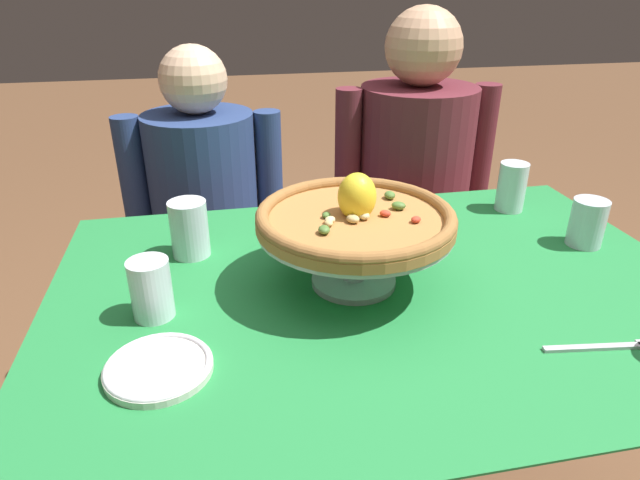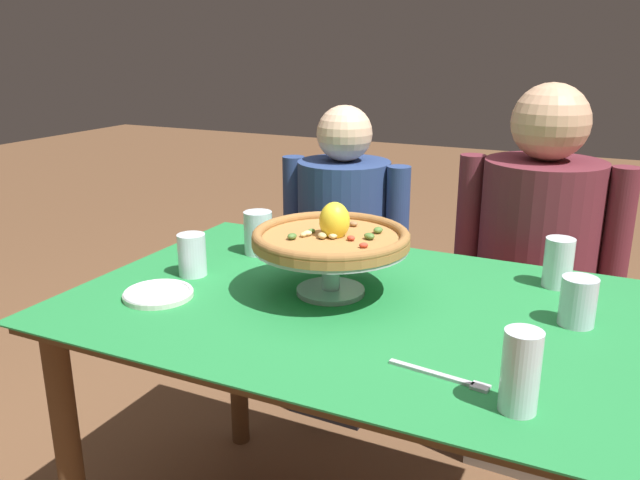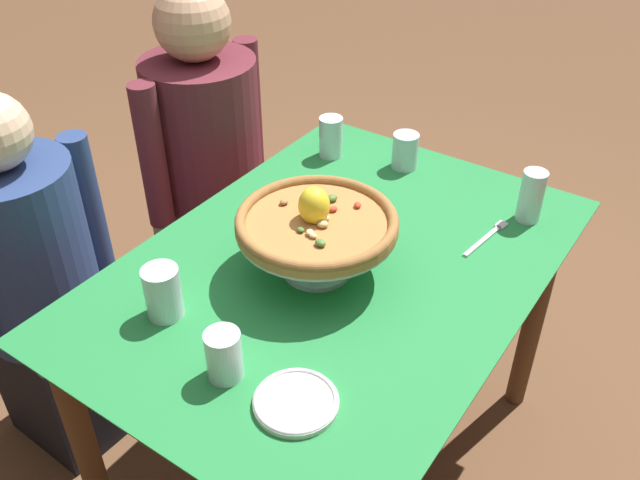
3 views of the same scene
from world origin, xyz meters
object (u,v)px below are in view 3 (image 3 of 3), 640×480
at_px(water_glass_side_left, 224,357).
at_px(side_plate, 296,402).
at_px(dinner_fork, 488,236).
at_px(diner_right, 209,174).
at_px(water_glass_back_left, 163,296).
at_px(diner_left, 41,294).
at_px(pizza_stand, 317,240).
at_px(water_glass_side_right, 405,153).
at_px(water_glass_front_right, 531,198).
at_px(pizza, 317,221).
at_px(water_glass_back_right, 331,139).

distance_m(water_glass_side_left, side_plate, 0.16).
distance_m(dinner_fork, diner_right, 0.99).
relative_size(water_glass_back_left, diner_left, 0.11).
distance_m(pizza_stand, diner_right, 0.83).
xyz_separation_m(water_glass_side_left, dinner_fork, (0.72, -0.24, -0.05)).
height_order(side_plate, diner_left, diner_left).
xyz_separation_m(water_glass_side_right, water_glass_front_right, (-0.06, -0.39, 0.02)).
height_order(water_glass_back_left, diner_left, diner_left).
height_order(diner_left, diner_right, diner_right).
height_order(pizza, side_plate, pizza).
height_order(water_glass_front_right, water_glass_back_left, water_glass_front_right).
bearing_deg(pizza, water_glass_back_right, 30.35).
distance_m(water_glass_side_left, dinner_fork, 0.76).
bearing_deg(pizza, side_plate, -150.86).
relative_size(water_glass_side_left, diner_right, 0.09).
distance_m(water_glass_side_right, side_plate, 0.93).
bearing_deg(water_glass_back_left, diner_left, 87.49).
bearing_deg(side_plate, water_glass_back_left, 83.27).
relative_size(dinner_fork, diner_left, 0.17).
bearing_deg(water_glass_side_left, water_glass_back_left, 74.53).
xyz_separation_m(pizza_stand, dinner_fork, (0.35, -0.28, -0.09)).
bearing_deg(water_glass_side_right, diner_right, 104.15).
height_order(water_glass_front_right, diner_left, diner_left).
height_order(water_glass_back_right, diner_right, diner_right).
distance_m(pizza, water_glass_back_right, 0.56).
bearing_deg(diner_right, water_glass_back_right, -77.04).
height_order(pizza, diner_right, diner_right).
distance_m(pizza, water_glass_back_left, 0.37).
bearing_deg(water_glass_back_right, pizza, -149.65).
relative_size(water_glass_side_left, water_glass_front_right, 0.77).
bearing_deg(diner_left, pizza_stand, -68.63).
height_order(water_glass_front_right, diner_right, diner_right).
xyz_separation_m(water_glass_back_right, side_plate, (-0.83, -0.47, -0.04)).
height_order(water_glass_side_right, diner_left, diner_left).
relative_size(pizza_stand, diner_right, 0.30).
height_order(side_plate, diner_right, diner_right).
bearing_deg(diner_left, pizza, -68.57).
distance_m(water_glass_back_left, diner_right, 0.88).
height_order(pizza_stand, water_glass_back_right, same).
distance_m(water_glass_side_right, diner_right, 0.68).
bearing_deg(water_glass_side_right, diner_left, 141.27).
distance_m(pizza_stand, diner_left, 0.84).
relative_size(water_glass_back_right, water_glass_back_left, 1.01).
relative_size(pizza_stand, water_glass_side_left, 3.35).
xyz_separation_m(water_glass_side_right, side_plate, (-0.89, -0.26, -0.04)).
height_order(pizza_stand, diner_right, diner_right).
relative_size(pizza_stand, water_glass_front_right, 2.58).
bearing_deg(water_glass_side_left, diner_left, 83.63).
relative_size(water_glass_front_right, side_plate, 0.86).
xyz_separation_m(dinner_fork, diner_left, (-0.63, 1.00, -0.23)).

